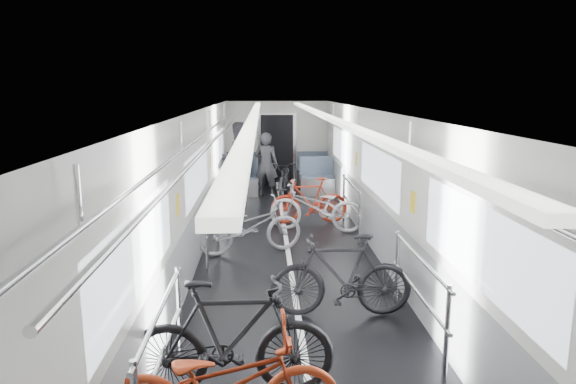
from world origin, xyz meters
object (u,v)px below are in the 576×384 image
(bike_right_near, at_px, (341,275))
(person_standing, at_px, (266,165))
(bike_left_far, at_px, (250,226))
(bike_aisle, at_px, (285,179))
(bike_left_mid, at_px, (231,339))
(bike_right_far, at_px, (309,201))
(bike_right_mid, at_px, (316,207))
(person_seated, at_px, (238,159))

(bike_right_near, bearing_deg, person_standing, -171.82)
(bike_left_far, relative_size, bike_aisle, 0.98)
(bike_left_mid, distance_m, bike_right_far, 6.20)
(bike_left_far, bearing_deg, bike_aisle, -24.98)
(bike_left_mid, distance_m, bike_left_far, 4.17)
(bike_left_mid, height_order, person_standing, person_standing)
(bike_left_mid, bearing_deg, person_standing, -3.25)
(bike_left_far, bearing_deg, person_standing, -18.92)
(bike_right_far, height_order, person_standing, person_standing)
(bike_right_near, distance_m, bike_right_far, 4.44)
(bike_right_far, xyz_separation_m, bike_aisle, (-0.39, 2.63, 0.00))
(bike_right_mid, relative_size, person_seated, 0.96)
(bike_left_far, height_order, person_seated, person_seated)
(bike_left_far, relative_size, bike_right_near, 1.04)
(bike_right_near, bearing_deg, person_seated, -166.49)
(bike_left_far, height_order, bike_right_mid, bike_right_mid)
(bike_right_mid, distance_m, person_seated, 3.97)
(bike_aisle, xyz_separation_m, person_seated, (-1.22, 0.33, 0.48))
(bike_right_near, xyz_separation_m, person_standing, (-0.86, 7.14, 0.31))
(bike_right_near, bearing_deg, bike_right_mid, 179.97)
(bike_right_mid, height_order, bike_right_far, bike_right_mid)
(bike_right_mid, relative_size, bike_aisle, 1.01)
(bike_right_far, bearing_deg, person_seated, -154.78)
(bike_right_far, bearing_deg, bike_left_far, -35.15)
(person_seated, bearing_deg, bike_right_mid, 100.48)
(person_standing, bearing_deg, bike_right_mid, 121.10)
(person_seated, bearing_deg, person_standing, 146.11)
(bike_right_near, bearing_deg, bike_left_mid, -35.86)
(bike_right_near, height_order, bike_aisle, bike_right_near)
(bike_right_near, distance_m, bike_right_mid, 3.84)
(bike_left_far, xyz_separation_m, bike_right_mid, (1.26, 1.31, 0.01))
(bike_aisle, bearing_deg, bike_left_far, -90.83)
(bike_aisle, bearing_deg, bike_right_near, -77.82)
(bike_right_mid, distance_m, bike_right_far, 0.61)
(bike_aisle, bearing_deg, bike_right_mid, -72.62)
(bike_aisle, relative_size, person_standing, 1.10)
(bike_right_near, distance_m, person_standing, 7.20)
(bike_left_far, xyz_separation_m, bike_right_far, (1.18, 1.91, 0.01))
(bike_left_far, distance_m, bike_right_near, 2.80)
(bike_right_near, height_order, bike_right_far, bike_right_near)
(person_standing, bearing_deg, person_seated, -3.92)
(bike_right_far, bearing_deg, bike_right_mid, 4.39)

